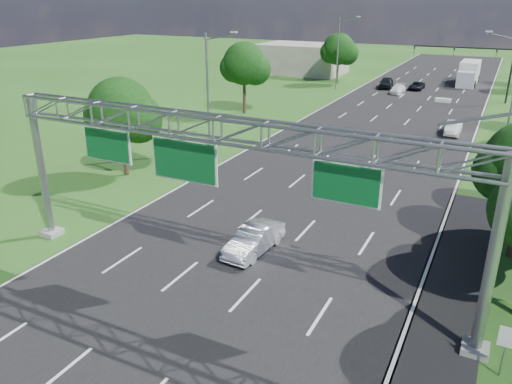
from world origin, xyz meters
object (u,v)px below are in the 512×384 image
Objects in this scene: sign_gantry at (219,143)px; box_truck at (469,73)px; regulatory_sign at (507,342)px; silver_sedan at (254,239)px; traffic_signal at (482,60)px.

box_truck is (4.90, 66.59, -5.26)m from sign_gantry.
regulatory_sign is 12.95m from silver_sedan.
sign_gantry reaches higher than silver_sedan.
traffic_signal is 14.22m from box_truck.
silver_sedan is at bearing 91.30° from sign_gantry.
box_truck is (-2.25, 13.59, -3.53)m from traffic_signal.
regulatory_sign is 54.37m from traffic_signal.
sign_gantry is 2.61× the size of box_truck.
silver_sedan is at bearing -93.68° from box_truck.
regulatory_sign is at bearing -83.13° from box_truck.
sign_gantry reaches higher than regulatory_sign.
sign_gantry is at bearing 175.17° from regulatory_sign.
sign_gantry is 13.25m from regulatory_sign.
regulatory_sign reaches higher than silver_sedan.
box_truck is (4.98, 63.18, 0.92)m from silver_sedan.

